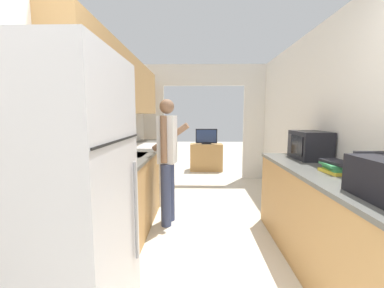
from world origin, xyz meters
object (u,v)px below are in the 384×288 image
(person, at_px, (167,158))
(book_stack, at_px, (338,167))
(range_oven, at_px, (146,171))
(television, at_px, (206,137))
(tv_cabinet, at_px, (206,157))
(refrigerator, at_px, (61,205))
(microwave, at_px, (310,145))

(person, xyz_separation_m, book_stack, (1.60, -0.93, 0.10))
(range_oven, xyz_separation_m, book_stack, (2.09, -1.88, 0.50))
(range_oven, height_order, television, television)
(book_stack, xyz_separation_m, television, (-0.98, 3.92, -0.08))
(book_stack, bearing_deg, tv_cabinet, 103.95)
(refrigerator, relative_size, television, 3.22)
(refrigerator, xyz_separation_m, person, (0.43, 1.62, -0.02))
(range_oven, relative_size, microwave, 2.24)
(range_oven, relative_size, book_stack, 3.31)
(refrigerator, relative_size, book_stack, 5.53)
(microwave, relative_size, tv_cabinet, 0.57)
(range_oven, bearing_deg, microwave, -29.03)
(person, bearing_deg, range_oven, 37.24)
(refrigerator, distance_m, book_stack, 2.15)
(range_oven, height_order, person, person)
(range_oven, bearing_deg, person, -62.44)
(television, bearing_deg, book_stack, -75.90)
(book_stack, bearing_deg, microwave, 84.40)
(refrigerator, relative_size, tv_cabinet, 2.14)
(person, xyz_separation_m, tv_cabinet, (0.62, 3.03, -0.52))
(refrigerator, xyz_separation_m, range_oven, (-0.06, 2.57, -0.42))
(range_oven, bearing_deg, book_stack, -41.86)
(range_oven, height_order, tv_cabinet, range_oven)
(book_stack, distance_m, tv_cabinet, 4.13)
(refrigerator, relative_size, microwave, 3.74)
(person, height_order, book_stack, person)
(refrigerator, distance_m, television, 4.73)
(person, distance_m, tv_cabinet, 3.13)
(range_oven, relative_size, person, 0.65)
(range_oven, distance_m, book_stack, 2.86)
(range_oven, bearing_deg, television, 61.50)
(person, bearing_deg, tv_cabinet, -1.83)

